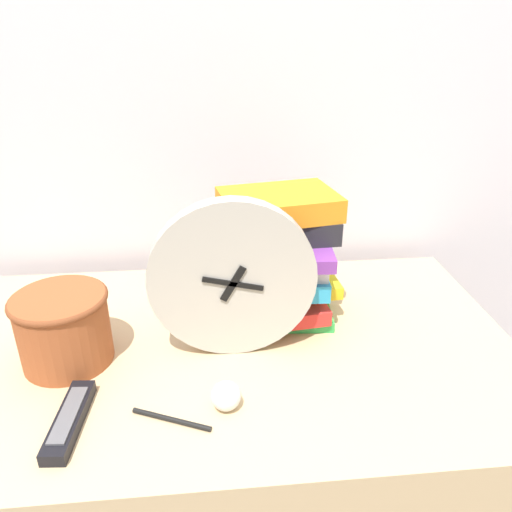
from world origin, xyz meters
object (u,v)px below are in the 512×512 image
Objects in this scene: desk_clock at (233,279)px; pen at (172,419)px; book_stack at (276,257)px; basket at (63,326)px; tv_remote at (69,420)px; crumpled_paper_ball at (226,396)px.

desk_clock is 0.25m from pen.
basket is (-0.38, -0.11, -0.06)m from book_stack.
basket is 0.18m from tv_remote.
tv_remote is 1.30× the size of pen.
book_stack is 1.58× the size of basket.
desk_clock is at bearing 58.74° from pen.
crumpled_paper_ball is (0.23, 0.01, 0.01)m from tv_remote.
basket is at bearing -179.68° from desk_clock.
tv_remote is (-0.25, -0.16, -0.13)m from desk_clock.
desk_clock is 0.19m from crumpled_paper_ball.
pen is (-0.19, -0.28, -0.13)m from book_stack.
tv_remote is at bearing -76.76° from basket.
desk_clock is at bearing -128.93° from book_stack.
desk_clock is 0.33m from tv_remote.
book_stack reaches higher than pen.
book_stack is at bearing 51.07° from desk_clock.
basket is at bearing -163.43° from book_stack.
basket is 3.50× the size of crumpled_paper_ball.
crumpled_paper_ball reaches higher than pen.
book_stack is 0.40m from basket.
pen is at bearing -2.72° from tv_remote.
desk_clock is at bearing 82.06° from crumpled_paper_ball.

